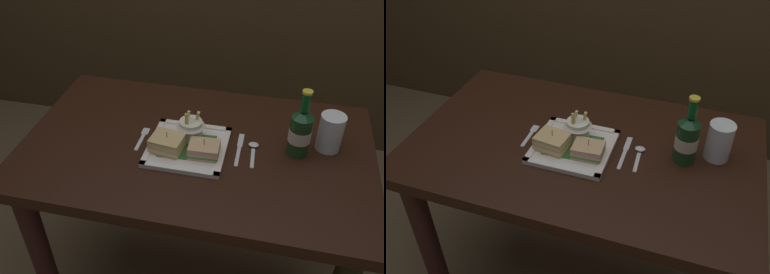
{
  "view_description": "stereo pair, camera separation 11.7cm",
  "coord_description": "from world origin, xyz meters",
  "views": [
    {
      "loc": [
        0.24,
        -1.1,
        1.63
      ],
      "look_at": [
        -0.01,
        -0.01,
        0.78
      ],
      "focal_mm": 39.5,
      "sensor_mm": 36.0,
      "label": 1
    },
    {
      "loc": [
        0.35,
        -1.07,
        1.63
      ],
      "look_at": [
        -0.01,
        -0.01,
        0.78
      ],
      "focal_mm": 39.5,
      "sensor_mm": 36.0,
      "label": 2
    }
  ],
  "objects": [
    {
      "name": "spoon",
      "position": [
        0.19,
        0.02,
        0.75
      ],
      "size": [
        0.03,
        0.13,
        0.01
      ],
      "color": "silver",
      "rests_on": "dining_table"
    },
    {
      "name": "fries_cup",
      "position": [
        -0.02,
        0.02,
        0.8
      ],
      "size": [
        0.1,
        0.1,
        0.11
      ],
      "color": "silver",
      "rests_on": "square_plate"
    },
    {
      "name": "fork",
      "position": [
        -0.19,
        -0.0,
        0.75
      ],
      "size": [
        0.02,
        0.13,
        0.0
      ],
      "color": "silver",
      "rests_on": "dining_table"
    },
    {
      "name": "beer_bottle",
      "position": [
        0.33,
        0.03,
        0.83
      ],
      "size": [
        0.07,
        0.07,
        0.24
      ],
      "color": "#1B401C",
      "rests_on": "dining_table"
    },
    {
      "name": "square_plate",
      "position": [
        -0.02,
        -0.03,
        0.75
      ],
      "size": [
        0.26,
        0.26,
        0.02
      ],
      "color": "white",
      "rests_on": "dining_table"
    },
    {
      "name": "sandwich_half_left",
      "position": [
        -0.09,
        -0.06,
        0.78
      ],
      "size": [
        0.11,
        0.1,
        0.07
      ],
      "color": "tan",
      "rests_on": "square_plate"
    },
    {
      "name": "sandwich_half_right",
      "position": [
        0.04,
        -0.06,
        0.77
      ],
      "size": [
        0.1,
        0.08,
        0.07
      ],
      "color": "tan",
      "rests_on": "square_plate"
    },
    {
      "name": "knife",
      "position": [
        0.15,
        0.01,
        0.75
      ],
      "size": [
        0.02,
        0.17,
        0.0
      ],
      "color": "silver",
      "rests_on": "dining_table"
    },
    {
      "name": "dining_table",
      "position": [
        0.0,
        0.0,
        0.61
      ],
      "size": [
        1.18,
        0.73,
        0.74
      ],
      "color": "black",
      "rests_on": "ground_plane"
    },
    {
      "name": "water_glass",
      "position": [
        0.43,
        0.08,
        0.8
      ],
      "size": [
        0.08,
        0.08,
        0.13
      ],
      "color": "silver",
      "rests_on": "dining_table"
    }
  ]
}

